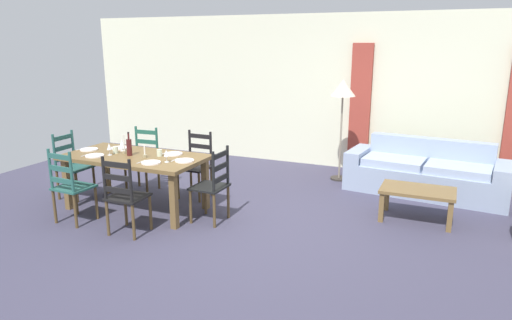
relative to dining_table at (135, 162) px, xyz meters
name	(u,v)px	position (x,y,z in m)	size (l,w,h in m)	color
ground_plane	(239,226)	(1.53, 0.02, -0.67)	(9.60, 9.60, 0.02)	#3E3B50
wall_far	(318,91)	(1.53, 3.32, 0.69)	(9.60, 0.16, 2.70)	#E6E6C3
curtain_panel_left	(360,108)	(2.34, 3.18, 0.44)	(0.35, 0.08, 2.20)	#A33D31
dining_table	(135,162)	(0.00, 0.00, 0.00)	(1.90, 0.96, 0.75)	brown
dining_chair_near_left	(70,186)	(-0.43, -0.73, -0.19)	(0.44, 0.42, 0.96)	#265950
dining_chair_near_right	(125,196)	(0.43, -0.75, -0.19)	(0.44, 0.42, 0.96)	black
dining_chair_far_left	(143,159)	(-0.43, 0.74, -0.19)	(0.45, 0.43, 0.96)	#225B48
dining_chair_far_right	(196,165)	(0.47, 0.79, -0.19)	(0.43, 0.41, 0.96)	black
dining_chair_head_west	(72,165)	(-1.17, 0.04, -0.19)	(0.41, 0.43, 0.96)	#25564F
dining_chair_head_east	(213,185)	(1.17, 0.02, -0.19)	(0.41, 0.43, 0.96)	black
dinner_plate_near_left	(95,156)	(-0.45, -0.25, 0.10)	(0.24, 0.24, 0.02)	white
fork_near_left	(86,155)	(-0.60, -0.25, 0.09)	(0.02, 0.17, 0.01)	silver
dinner_plate_near_right	(151,163)	(0.45, -0.25, 0.10)	(0.24, 0.24, 0.02)	white
fork_near_right	(141,162)	(0.30, -0.25, 0.09)	(0.02, 0.17, 0.01)	silver
dinner_plate_far_left	(120,148)	(-0.45, 0.25, 0.10)	(0.24, 0.24, 0.02)	white
fork_far_left	(111,147)	(-0.60, 0.25, 0.09)	(0.02, 0.17, 0.01)	silver
dinner_plate_far_right	(174,154)	(0.45, 0.25, 0.10)	(0.24, 0.24, 0.02)	white
fork_far_right	(164,153)	(0.30, 0.25, 0.09)	(0.02, 0.17, 0.01)	silver
dinner_plate_head_west	(89,149)	(-0.78, 0.00, 0.10)	(0.24, 0.24, 0.02)	white
fork_head_west	(81,149)	(-0.93, 0.00, 0.09)	(0.02, 0.17, 0.01)	silver
dinner_plate_head_east	(185,161)	(0.78, 0.00, 0.10)	(0.24, 0.24, 0.02)	white
fork_head_east	(175,160)	(0.63, 0.00, 0.09)	(0.02, 0.17, 0.01)	silver
wine_bottle	(129,147)	(-0.05, -0.03, 0.20)	(0.07, 0.07, 0.32)	#471919
wine_glass_near_left	(109,147)	(-0.31, -0.12, 0.20)	(0.06, 0.06, 0.16)	white
wine_glass_near_right	(166,154)	(0.60, -0.13, 0.20)	(0.06, 0.06, 0.16)	white
wine_glass_far_left	(122,143)	(-0.31, 0.14, 0.20)	(0.06, 0.06, 0.16)	white
coffee_cup_primary	(159,153)	(0.33, 0.10, 0.13)	(0.07, 0.07, 0.09)	beige
coffee_cup_secondary	(116,150)	(-0.31, 0.00, 0.13)	(0.07, 0.07, 0.09)	beige
candle_tall	(124,148)	(-0.18, 0.02, 0.16)	(0.05, 0.05, 0.27)	#998C66
candle_short	(145,154)	(0.20, -0.04, 0.13)	(0.05, 0.05, 0.17)	#998C66
couch	(426,174)	(3.54, 2.30, -0.37)	(2.35, 1.04, 0.80)	#93A3BE
coffee_table	(418,194)	(3.52, 1.08, -0.31)	(0.90, 0.56, 0.42)	brown
standing_lamp	(343,94)	(2.19, 2.48, 0.75)	(0.40, 0.40, 1.64)	#332D28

